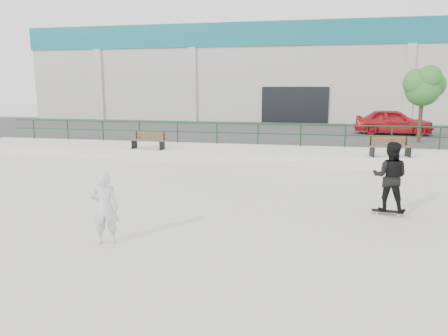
% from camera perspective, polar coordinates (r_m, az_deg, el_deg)
% --- Properties ---
extents(ground, '(120.00, 120.00, 0.00)m').
position_cam_1_polar(ground, '(10.39, 1.79, -7.67)').
color(ground, beige).
rests_on(ground, ground).
extents(ledge, '(30.00, 3.00, 0.50)m').
position_cam_1_polar(ledge, '(19.52, 6.82, 1.71)').
color(ledge, beige).
rests_on(ledge, ground).
extents(parking_strip, '(60.00, 14.00, 0.50)m').
position_cam_1_polar(parking_strip, '(27.92, 8.48, 4.36)').
color(parking_strip, '#3B3B3B').
rests_on(parking_strip, ground).
extents(railing, '(28.00, 0.06, 1.03)m').
position_cam_1_polar(railing, '(20.68, 7.23, 4.98)').
color(railing, '#163D21').
rests_on(railing, ledge).
extents(commercial_building, '(44.20, 16.33, 8.00)m').
position_cam_1_polar(commercial_building, '(41.76, 9.94, 12.33)').
color(commercial_building, beige).
rests_on(commercial_building, ground).
extents(bench_left, '(1.68, 0.63, 0.76)m').
position_cam_1_polar(bench_left, '(19.74, -9.82, 3.56)').
color(bench_left, brown).
rests_on(bench_left, ledge).
extents(bench_right, '(1.78, 0.84, 0.79)m').
position_cam_1_polar(bench_right, '(18.54, 20.83, 2.61)').
color(bench_right, brown).
rests_on(bench_right, ledge).
extents(tree, '(2.11, 1.88, 3.75)m').
position_cam_1_polar(tree, '(23.80, 24.62, 9.84)').
color(tree, '#513728').
rests_on(tree, parking_strip).
extents(red_car, '(4.48, 2.25, 1.47)m').
position_cam_1_polar(red_car, '(27.20, 21.24, 5.67)').
color(red_car, red).
rests_on(red_car, parking_strip).
extents(skateboard, '(0.80, 0.29, 0.09)m').
position_cam_1_polar(skateboard, '(12.09, 20.58, -5.35)').
color(skateboard, black).
rests_on(skateboard, ground).
extents(standing_skater, '(1.01, 0.86, 1.80)m').
position_cam_1_polar(standing_skater, '(11.88, 20.87, -1.07)').
color(standing_skater, black).
rests_on(standing_skater, skateboard).
extents(seated_skater, '(0.65, 0.53, 1.54)m').
position_cam_1_polar(seated_skater, '(9.45, -15.29, -5.03)').
color(seated_skater, silver).
rests_on(seated_skater, ground).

